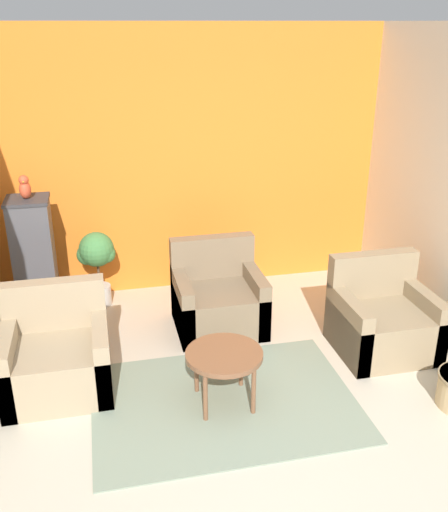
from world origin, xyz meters
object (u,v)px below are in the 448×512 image
(armchair_middle, at_px, (218,300))
(armchair_left, at_px, (57,358))
(birdcage, at_px, (35,263))
(potted_plant, at_px, (97,257))
(parrot, at_px, (25,188))
(armchair_right, at_px, (382,322))
(coffee_table, at_px, (224,358))

(armchair_middle, bearing_deg, armchair_left, -154.17)
(birdcage, distance_m, potted_plant, 0.61)
(birdcage, bearing_deg, parrot, 90.00)
(armchair_left, distance_m, potted_plant, 1.51)
(armchair_right, xyz_separation_m, parrot, (-3.05, 1.31, 1.08))
(coffee_table, bearing_deg, armchair_middle, 79.85)
(birdcage, bearing_deg, coffee_table, -50.16)
(parrot, bearing_deg, birdcage, -90.00)
(potted_plant, bearing_deg, armchair_right, -30.85)
(coffee_table, distance_m, armchair_right, 1.64)
(armchair_right, distance_m, armchair_middle, 1.54)
(armchair_middle, bearing_deg, potted_plant, 146.81)
(armchair_left, xyz_separation_m, birdcage, (-0.22, 1.28, 0.32))
(armchair_left, bearing_deg, parrot, 99.89)
(coffee_table, xyz_separation_m, birdcage, (-1.48, 1.78, 0.19))
(coffee_table, bearing_deg, birdcage, 129.84)
(parrot, height_order, potted_plant, parrot)
(birdcage, height_order, potted_plant, birdcage)
(coffee_table, height_order, armchair_middle, armchair_middle)
(parrot, bearing_deg, armchair_left, -80.11)
(armchair_middle, relative_size, potted_plant, 1.04)
(armchair_right, bearing_deg, armchair_middle, 151.17)
(armchair_right, bearing_deg, armchair_left, 179.42)
(coffee_table, relative_size, armchair_left, 0.71)
(armchair_right, distance_m, parrot, 3.49)
(coffee_table, xyz_separation_m, potted_plant, (-0.90, 1.93, 0.13))
(armchair_right, distance_m, potted_plant, 2.88)
(coffee_table, height_order, potted_plant, potted_plant)
(parrot, distance_m, potted_plant, 1.02)
(armchair_middle, distance_m, parrot, 2.09)
(armchair_left, distance_m, armchair_right, 2.82)
(armchair_left, relative_size, potted_plant, 1.04)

